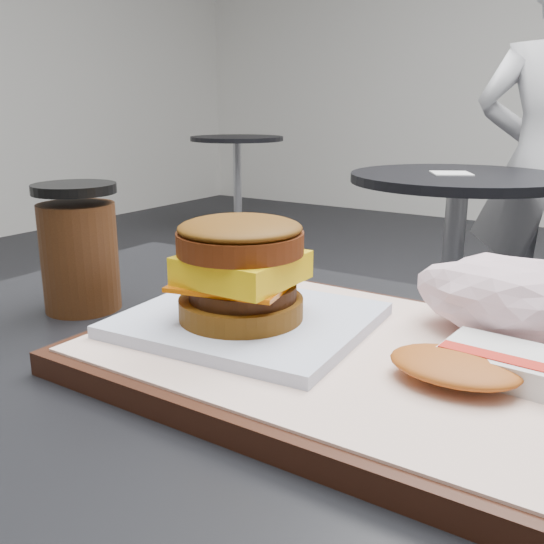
{
  "coord_description": "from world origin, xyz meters",
  "views": [
    {
      "loc": [
        0.23,
        -0.34,
        0.97
      ],
      "look_at": [
        -0.03,
        0.06,
        0.83
      ],
      "focal_mm": 40.0,
      "sensor_mm": 36.0,
      "label": 1
    }
  ],
  "objects_px": {
    "serving_tray": "(343,356)",
    "neighbor_table": "(454,234)",
    "hash_brown": "(486,365)",
    "coffee_cup": "(79,251)",
    "breakfast_sandwich": "(243,282)",
    "crumpled_wrapper": "(507,296)"
  },
  "relations": [
    {
      "from": "crumpled_wrapper",
      "to": "neighbor_table",
      "type": "height_order",
      "value": "crumpled_wrapper"
    },
    {
      "from": "hash_brown",
      "to": "neighbor_table",
      "type": "distance_m",
      "value": 1.69
    },
    {
      "from": "serving_tray",
      "to": "crumpled_wrapper",
      "type": "height_order",
      "value": "crumpled_wrapper"
    },
    {
      "from": "breakfast_sandwich",
      "to": "neighbor_table",
      "type": "height_order",
      "value": "breakfast_sandwich"
    },
    {
      "from": "breakfast_sandwich",
      "to": "neighbor_table",
      "type": "xyz_separation_m",
      "value": [
        -0.31,
        1.61,
        -0.28
      ]
    },
    {
      "from": "breakfast_sandwich",
      "to": "coffee_cup",
      "type": "height_order",
      "value": "coffee_cup"
    },
    {
      "from": "crumpled_wrapper",
      "to": "coffee_cup",
      "type": "relative_size",
      "value": 1.11
    },
    {
      "from": "serving_tray",
      "to": "crumpled_wrapper",
      "type": "distance_m",
      "value": 0.14
    },
    {
      "from": "hash_brown",
      "to": "neighbor_table",
      "type": "xyz_separation_m",
      "value": [
        -0.5,
        1.6,
        -0.25
      ]
    },
    {
      "from": "hash_brown",
      "to": "coffee_cup",
      "type": "distance_m",
      "value": 0.39
    },
    {
      "from": "hash_brown",
      "to": "neighbor_table",
      "type": "height_order",
      "value": "hash_brown"
    },
    {
      "from": "serving_tray",
      "to": "neighbor_table",
      "type": "xyz_separation_m",
      "value": [
        -0.39,
        1.6,
        -0.23
      ]
    },
    {
      "from": "coffee_cup",
      "to": "neighbor_table",
      "type": "relative_size",
      "value": 0.17
    },
    {
      "from": "crumpled_wrapper",
      "to": "coffee_cup",
      "type": "height_order",
      "value": "coffee_cup"
    },
    {
      "from": "hash_brown",
      "to": "serving_tray",
      "type": "bearing_deg",
      "value": 177.41
    },
    {
      "from": "breakfast_sandwich",
      "to": "crumpled_wrapper",
      "type": "height_order",
      "value": "breakfast_sandwich"
    },
    {
      "from": "breakfast_sandwich",
      "to": "crumpled_wrapper",
      "type": "relative_size",
      "value": 1.47
    },
    {
      "from": "breakfast_sandwich",
      "to": "coffee_cup",
      "type": "distance_m",
      "value": 0.2
    },
    {
      "from": "serving_tray",
      "to": "neighbor_table",
      "type": "bearing_deg",
      "value": 103.7
    },
    {
      "from": "crumpled_wrapper",
      "to": "neighbor_table",
      "type": "relative_size",
      "value": 0.18
    },
    {
      "from": "hash_brown",
      "to": "crumpled_wrapper",
      "type": "height_order",
      "value": "crumpled_wrapper"
    },
    {
      "from": "crumpled_wrapper",
      "to": "neighbor_table",
      "type": "bearing_deg",
      "value": 107.87
    }
  ]
}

